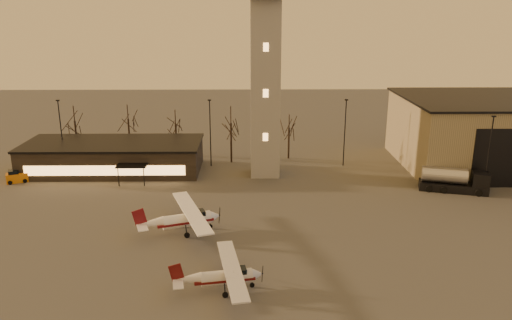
# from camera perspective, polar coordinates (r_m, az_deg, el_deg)

# --- Properties ---
(ground) EXTENTS (220.00, 220.00, 0.00)m
(ground) POSITION_cam_1_polar(r_m,az_deg,el_deg) (44.27, 2.20, -13.94)
(ground) COLOR #413F3C
(ground) RESTS_ON ground
(control_tower) EXTENTS (6.80, 6.80, 32.60)m
(control_tower) POSITION_cam_1_polar(r_m,az_deg,el_deg) (68.33, 1.08, 11.49)
(control_tower) COLOR #989590
(control_tower) RESTS_ON ground
(hangar) EXTENTS (30.60, 20.60, 10.30)m
(hangar) POSITION_cam_1_polar(r_m,az_deg,el_deg) (83.31, 26.57, 2.88)
(hangar) COLOR #9B8B65
(hangar) RESTS_ON ground
(terminal) EXTENTS (25.40, 12.20, 4.30)m
(terminal) POSITION_cam_1_polar(r_m,az_deg,el_deg) (75.57, -15.94, 0.40)
(terminal) COLOR black
(terminal) RESTS_ON ground
(light_poles) EXTENTS (58.50, 12.25, 10.14)m
(light_poles) POSITION_cam_1_polar(r_m,az_deg,el_deg) (71.17, 1.41, 2.77)
(light_poles) COLOR black
(light_poles) RESTS_ON ground
(tree_row) EXTENTS (37.20, 9.20, 8.80)m
(tree_row) POSITION_cam_1_polar(r_m,az_deg,el_deg) (79.79, -9.08, 4.49)
(tree_row) COLOR black
(tree_row) RESTS_ON ground
(cessna_front) EXTENTS (8.27, 10.41, 2.86)m
(cessna_front) POSITION_cam_1_polar(r_m,az_deg,el_deg) (43.00, -3.21, -13.45)
(cessna_front) COLOR silver
(cessna_front) RESTS_ON ground
(cessna_rear) EXTENTS (9.79, 11.98, 3.36)m
(cessna_rear) POSITION_cam_1_polar(r_m,az_deg,el_deg) (53.54, -7.76, -7.02)
(cessna_rear) COLOR white
(cessna_rear) RESTS_ON ground
(fuel_truck) EXTENTS (8.77, 4.59, 3.13)m
(fuel_truck) POSITION_cam_1_polar(r_m,az_deg,el_deg) (69.56, 21.60, -2.35)
(fuel_truck) COLOR black
(fuel_truck) RESTS_ON ground
(service_cart) EXTENTS (3.11, 2.55, 1.74)m
(service_cart) POSITION_cam_1_polar(r_m,az_deg,el_deg) (75.65, -25.66, -1.80)
(service_cart) COLOR orange
(service_cart) RESTS_ON ground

